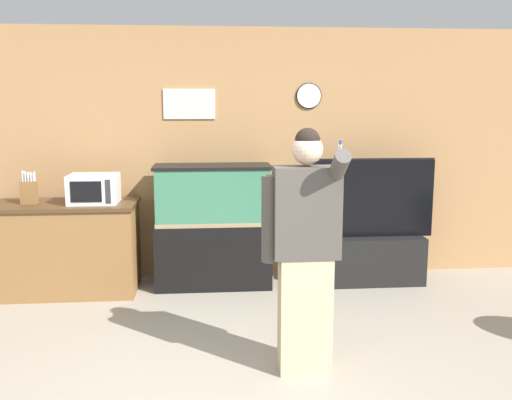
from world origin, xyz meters
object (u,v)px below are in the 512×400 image
Objects in this scene: microwave at (94,189)px; aquarium_on_stand at (213,226)px; knife_block at (29,191)px; tv_on_stand at (370,246)px; person_standing at (305,249)px; counter_island at (66,248)px.

aquarium_on_stand is (1.13, 0.11, -0.41)m from microwave.
knife_block reaches higher than microwave.
tv_on_stand reaches higher than aquarium_on_stand.
person_standing reaches higher than tv_on_stand.
tv_on_stand is (3.04, 0.05, -0.06)m from counter_island.
tv_on_stand reaches higher than knife_block.
knife_block is at bearing -178.96° from tv_on_stand.
tv_on_stand is at bearing 1.04° from knife_block.
person_standing is at bearing -118.11° from tv_on_stand.
counter_island is 4.36× the size of knife_block.
person_standing is at bearing -42.46° from counter_island.
person_standing is (1.73, -1.83, -0.15)m from microwave.
aquarium_on_stand is at bearing 107.07° from person_standing.
aquarium_on_stand reaches higher than microwave.
aquarium_on_stand is at bearing 3.32° from knife_block.
person_standing is at bearing -72.93° from aquarium_on_stand.
microwave is at bearing -174.41° from aquarium_on_stand.
counter_island is 2.78m from person_standing.
tv_on_stand reaches higher than counter_island.
aquarium_on_stand is 2.05m from person_standing.
tv_on_stand is at bearing 1.48° from microwave.
microwave is 0.35× the size of tv_on_stand.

